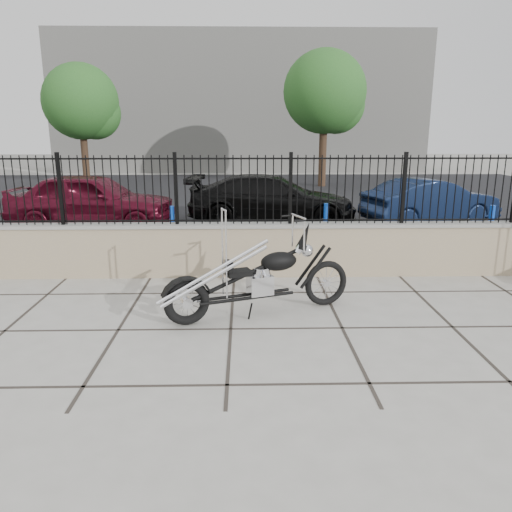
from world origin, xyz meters
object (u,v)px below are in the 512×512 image
Objects in this scene: chopper_motorcycle at (257,261)px; car_black at (272,199)px; car_blue at (430,201)px; car_red at (92,200)px.

car_black is (0.60, 7.08, -0.12)m from chopper_motorcycle.
car_black is 4.41m from car_blue.
car_black is (4.80, 0.58, -0.07)m from car_red.
chopper_motorcycle is 0.57× the size of car_black.
car_blue is (5.01, 6.93, -0.17)m from chopper_motorcycle.
chopper_motorcycle is at bearing -142.43° from car_red.
car_blue is at bearing -86.38° from car_black.
car_blue is (9.21, 0.43, -0.12)m from car_red.
car_black is at bearing 70.58° from car_blue.
chopper_motorcycle is 8.55m from car_blue.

